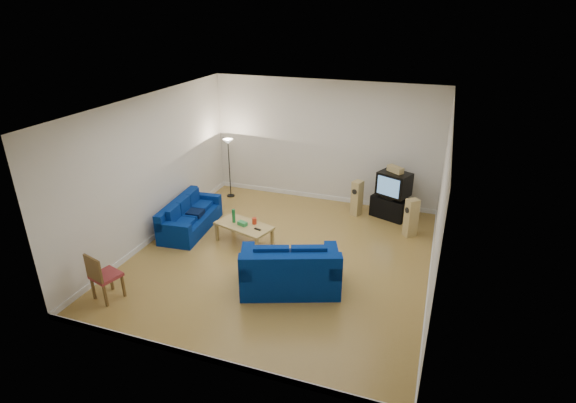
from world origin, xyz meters
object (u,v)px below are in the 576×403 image
(sofa_three_seat, at_px, (189,219))
(sofa_loveseat, at_px, (290,273))
(television, at_px, (394,184))
(coffee_table, at_px, (244,227))
(tv_stand, at_px, (390,207))

(sofa_three_seat, distance_m, sofa_loveseat, 3.39)
(sofa_loveseat, relative_size, television, 2.33)
(sofa_three_seat, bearing_deg, sofa_loveseat, 58.53)
(coffee_table, height_order, television, television)
(sofa_loveseat, distance_m, tv_stand, 3.98)
(sofa_three_seat, distance_m, television, 4.98)
(coffee_table, relative_size, television, 1.58)
(coffee_table, distance_m, television, 3.80)
(tv_stand, bearing_deg, sofa_three_seat, -132.07)
(sofa_loveseat, xyz_separation_m, tv_stand, (1.33, 3.76, -0.07))
(sofa_loveseat, height_order, coffee_table, sofa_loveseat)
(coffee_table, xyz_separation_m, tv_stand, (2.86, 2.43, -0.14))
(sofa_three_seat, bearing_deg, tv_stand, 112.21)
(sofa_loveseat, bearing_deg, coffee_table, 118.86)
(tv_stand, bearing_deg, television, -15.28)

